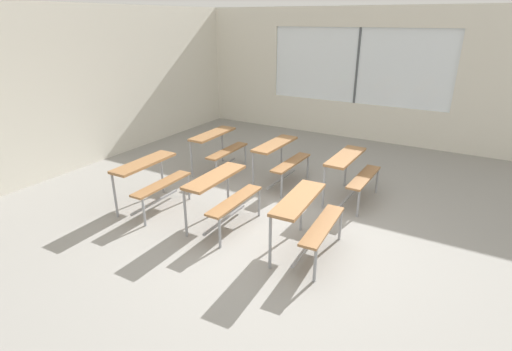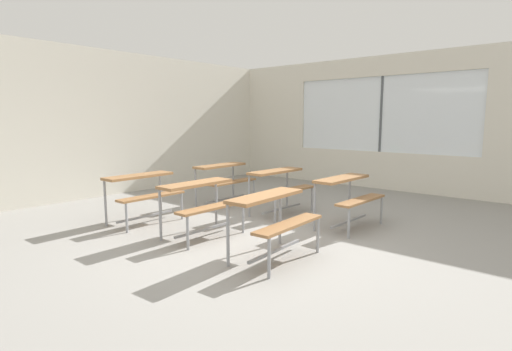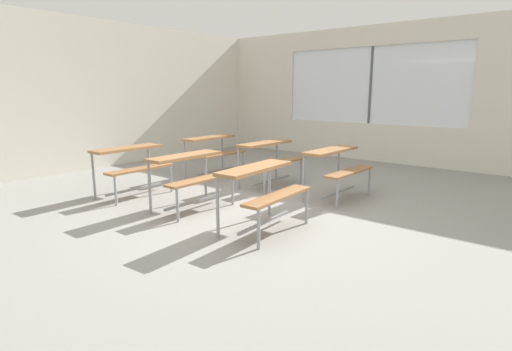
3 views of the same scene
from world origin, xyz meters
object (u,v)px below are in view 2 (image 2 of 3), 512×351
at_px(desk_bench_r0c0, 273,211).
at_px(desk_bench_r2c0, 143,187).
at_px(desk_bench_r2c1, 224,174).
at_px(desk_bench_r1c0, 202,196).
at_px(desk_bench_r0c1, 348,190).
at_px(desk_bench_r1c1, 280,181).

xyz_separation_m(desk_bench_r0c0, desk_bench_r2c0, (-0.02, 2.54, 0.00)).
xyz_separation_m(desk_bench_r0c0, desk_bench_r2c1, (1.77, 2.57, 0.00)).
height_order(desk_bench_r1c0, desk_bench_r2c1, same).
relative_size(desk_bench_r0c0, desk_bench_r0c1, 1.01).
xyz_separation_m(desk_bench_r0c1, desk_bench_r1c1, (0.02, 1.26, 0.00)).
bearing_deg(desk_bench_r1c1, desk_bench_r2c1, 93.11).
relative_size(desk_bench_r1c1, desk_bench_r2c1, 1.01).
bearing_deg(desk_bench_r1c0, desk_bench_r0c0, -92.39).
bearing_deg(desk_bench_r2c0, desk_bench_r1c1, -36.05).
relative_size(desk_bench_r0c1, desk_bench_r2c1, 1.01).
distance_m(desk_bench_r0c0, desk_bench_r1c1, 2.19).
height_order(desk_bench_r1c0, desk_bench_r2c0, same).
height_order(desk_bench_r0c1, desk_bench_r2c0, same).
height_order(desk_bench_r1c1, desk_bench_r2c0, same).
distance_m(desk_bench_r1c1, desk_bench_r2c0, 2.22).
bearing_deg(desk_bench_r1c1, desk_bench_r0c1, -89.13).
bearing_deg(desk_bench_r2c1, desk_bench_r2c0, -179.60).
distance_m(desk_bench_r0c0, desk_bench_r2c0, 2.54).
distance_m(desk_bench_r1c0, desk_bench_r2c0, 1.26).
distance_m(desk_bench_r0c0, desk_bench_r2c1, 3.12).
bearing_deg(desk_bench_r2c0, desk_bench_r2c1, -0.07).
distance_m(desk_bench_r0c0, desk_bench_r1c0, 1.29).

